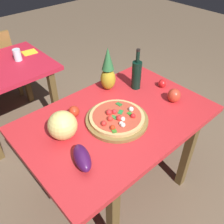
% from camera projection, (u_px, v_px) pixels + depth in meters
% --- Properties ---
extents(ground_plane, '(10.00, 10.00, 0.00)m').
position_uv_depth(ground_plane, '(116.00, 179.00, 2.15)').
color(ground_plane, brown).
extents(display_table, '(1.33, 0.88, 0.72)m').
position_uv_depth(display_table, '(117.00, 126.00, 1.74)').
color(display_table, brown).
rests_on(display_table, ground_plane).
extents(background_table, '(0.92, 0.76, 0.72)m').
position_uv_depth(background_table, '(3.00, 78.00, 2.32)').
color(background_table, brown).
rests_on(background_table, ground_plane).
extents(pizza_board, '(0.43, 0.43, 0.02)m').
position_uv_depth(pizza_board, '(117.00, 120.00, 1.65)').
color(pizza_board, olive).
rests_on(pizza_board, display_table).
extents(pizza, '(0.37, 0.37, 0.06)m').
position_uv_depth(pizza, '(117.00, 117.00, 1.63)').
color(pizza, tan).
rests_on(pizza, pizza_board).
extents(wine_bottle, '(0.08, 0.08, 0.33)m').
position_uv_depth(wine_bottle, '(137.00, 74.00, 1.90)').
color(wine_bottle, black).
rests_on(wine_bottle, display_table).
extents(pineapple_left, '(0.12, 0.12, 0.35)m').
position_uv_depth(pineapple_left, '(108.00, 71.00, 1.87)').
color(pineapple_left, '#AD9122').
rests_on(pineapple_left, display_table).
extents(melon, '(0.18, 0.18, 0.18)m').
position_uv_depth(melon, '(63.00, 125.00, 1.49)').
color(melon, '#E5CD73').
rests_on(melon, display_table).
extents(bell_pepper, '(0.10, 0.10, 0.11)m').
position_uv_depth(bell_pepper, '(174.00, 96.00, 1.81)').
color(bell_pepper, red).
rests_on(bell_pepper, display_table).
extents(eggplant, '(0.15, 0.22, 0.09)m').
position_uv_depth(eggplant, '(82.00, 158.00, 1.35)').
color(eggplant, '#3F1247').
rests_on(eggplant, display_table).
extents(tomato_near_board, '(0.07, 0.07, 0.07)m').
position_uv_depth(tomato_near_board, '(162.00, 83.00, 1.97)').
color(tomato_near_board, red).
rests_on(tomato_near_board, display_table).
extents(tomato_at_corner, '(0.08, 0.08, 0.08)m').
position_uv_depth(tomato_at_corner, '(74.00, 111.00, 1.68)').
color(tomato_at_corner, red).
rests_on(tomato_at_corner, display_table).
extents(drinking_glass_water, '(0.07, 0.07, 0.11)m').
position_uv_depth(drinking_glass_water, '(17.00, 55.00, 2.32)').
color(drinking_glass_water, silver).
rests_on(drinking_glass_water, background_table).
extents(napkin_folded, '(0.15, 0.14, 0.01)m').
position_uv_depth(napkin_folded, '(29.00, 52.00, 2.48)').
color(napkin_folded, yellow).
rests_on(napkin_folded, background_table).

